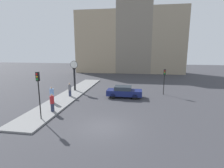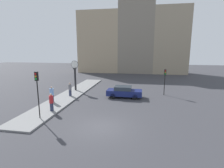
% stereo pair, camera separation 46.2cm
% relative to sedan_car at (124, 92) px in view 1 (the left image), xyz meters
% --- Properties ---
extents(ground_plane, '(120.00, 120.00, 0.00)m').
position_rel_sedan_car_xyz_m(ground_plane, '(-0.85, -8.83, -0.73)').
color(ground_plane, '#38383D').
extents(sidewalk_corner, '(2.95, 22.02, 0.14)m').
position_rel_sedan_car_xyz_m(sidewalk_corner, '(-7.09, 0.18, -0.66)').
color(sidewalk_corner, gray).
rests_on(sidewalk_corner, ground_plane).
extents(building_row, '(27.13, 5.00, 17.77)m').
position_rel_sedan_car_xyz_m(building_row, '(-0.71, 24.28, 7.43)').
color(building_row, tan).
rests_on(building_row, ground_plane).
extents(sedan_car, '(4.36, 1.77, 1.44)m').
position_rel_sedan_car_xyz_m(sedan_car, '(0.00, 0.00, 0.00)').
color(sedan_car, navy).
rests_on(sedan_car, ground_plane).
extents(traffic_light_near, '(0.26, 0.24, 4.02)m').
position_rel_sedan_car_xyz_m(traffic_light_near, '(-6.40, -8.28, 2.28)').
color(traffic_light_near, black).
rests_on(traffic_light_near, sidewalk_corner).
extents(traffic_light_far, '(0.26, 0.24, 3.41)m').
position_rel_sedan_car_xyz_m(traffic_light_far, '(5.09, 2.16, 1.72)').
color(traffic_light_far, black).
rests_on(traffic_light_far, ground_plane).
extents(street_clock, '(1.08, 0.35, 4.24)m').
position_rel_sedan_car_xyz_m(street_clock, '(-7.30, 2.23, 1.67)').
color(street_clock, black).
rests_on(street_clock, sidewalk_corner).
extents(pedestrian_red_top, '(0.39, 0.39, 1.72)m').
position_rel_sedan_car_xyz_m(pedestrian_red_top, '(-6.28, -6.45, 0.26)').
color(pedestrian_red_top, '#2D334C').
rests_on(pedestrian_red_top, sidewalk_corner).
extents(pedestrian_grey_jacket, '(0.39, 0.39, 1.69)m').
position_rel_sedan_car_xyz_m(pedestrian_grey_jacket, '(-6.77, -0.94, 0.25)').
color(pedestrian_grey_jacket, '#2D334C').
rests_on(pedestrian_grey_jacket, sidewalk_corner).
extents(pedestrian_blue_stripe, '(0.44, 0.44, 1.78)m').
position_rel_sedan_car_xyz_m(pedestrian_blue_stripe, '(-7.66, -3.85, 0.29)').
color(pedestrian_blue_stripe, '#2D334C').
rests_on(pedestrian_blue_stripe, sidewalk_corner).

